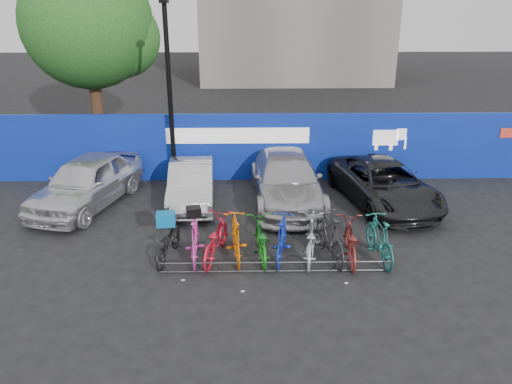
{
  "coord_description": "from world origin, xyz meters",
  "views": [
    {
      "loc": [
        -0.68,
        -11.02,
        6.2
      ],
      "look_at": [
        -0.44,
        2.0,
        1.07
      ],
      "focal_mm": 35.0,
      "sensor_mm": 36.0,
      "label": 1
    }
  ],
  "objects_px": {
    "car_1": "(191,183)",
    "bike_9": "(380,239)",
    "bike_3": "(236,238)",
    "bike_7": "(330,236)",
    "car_2": "(287,179)",
    "bike_2": "(215,239)",
    "bike_5": "(282,238)",
    "bike_rack": "(276,267)",
    "bike_0": "(168,242)",
    "car_3": "(384,184)",
    "bike_4": "(261,240)",
    "tree": "(94,26)",
    "car_0": "(86,182)",
    "bike_8": "(350,241)",
    "lamppost": "(170,92)",
    "bike_1": "(195,238)",
    "bike_6": "(310,239)"
  },
  "relations": [
    {
      "from": "car_0",
      "to": "bike_8",
      "type": "xyz_separation_m",
      "value": [
        7.58,
        -3.62,
        -0.29
      ]
    },
    {
      "from": "car_2",
      "to": "bike_2",
      "type": "xyz_separation_m",
      "value": [
        -2.07,
        -3.74,
        -0.22
      ]
    },
    {
      "from": "lamppost",
      "to": "bike_3",
      "type": "xyz_separation_m",
      "value": [
        2.23,
        -5.24,
        -2.71
      ]
    },
    {
      "from": "car_2",
      "to": "bike_4",
      "type": "height_order",
      "value": "car_2"
    },
    {
      "from": "car_1",
      "to": "bike_9",
      "type": "height_order",
      "value": "car_1"
    },
    {
      "from": "bike_4",
      "to": "bike_1",
      "type": "bearing_deg",
      "value": -3.07
    },
    {
      "from": "car_2",
      "to": "bike_2",
      "type": "distance_m",
      "value": 4.28
    },
    {
      "from": "bike_7",
      "to": "bike_5",
      "type": "bearing_deg",
      "value": -11.22
    },
    {
      "from": "tree",
      "to": "bike_rack",
      "type": "xyz_separation_m",
      "value": [
        6.77,
        -10.66,
        -4.91
      ]
    },
    {
      "from": "bike_7",
      "to": "car_0",
      "type": "bearing_deg",
      "value": -37.22
    },
    {
      "from": "bike_6",
      "to": "bike_5",
      "type": "bearing_deg",
      "value": 8.55
    },
    {
      "from": "car_0",
      "to": "bike_5",
      "type": "bearing_deg",
      "value": -14.38
    },
    {
      "from": "tree",
      "to": "bike_2",
      "type": "relative_size",
      "value": 3.83
    },
    {
      "from": "bike_rack",
      "to": "bike_4",
      "type": "height_order",
      "value": "bike_4"
    },
    {
      "from": "lamppost",
      "to": "bike_6",
      "type": "height_order",
      "value": "lamppost"
    },
    {
      "from": "bike_3",
      "to": "bike_7",
      "type": "xyz_separation_m",
      "value": [
        2.34,
        -0.05,
        0.05
      ]
    },
    {
      "from": "bike_5",
      "to": "bike_7",
      "type": "distance_m",
      "value": 1.2
    },
    {
      "from": "bike_4",
      "to": "bike_5",
      "type": "height_order",
      "value": "bike_5"
    },
    {
      "from": "lamppost",
      "to": "car_3",
      "type": "distance_m",
      "value": 7.52
    },
    {
      "from": "lamppost",
      "to": "car_0",
      "type": "relative_size",
      "value": 1.31
    },
    {
      "from": "car_2",
      "to": "bike_6",
      "type": "height_order",
      "value": "car_2"
    },
    {
      "from": "lamppost",
      "to": "bike_4",
      "type": "height_order",
      "value": "lamppost"
    },
    {
      "from": "car_1",
      "to": "bike_1",
      "type": "relative_size",
      "value": 2.02
    },
    {
      "from": "car_1",
      "to": "car_3",
      "type": "xyz_separation_m",
      "value": [
        6.09,
        -0.22,
        0.03
      ]
    },
    {
      "from": "car_3",
      "to": "bike_5",
      "type": "relative_size",
      "value": 2.6
    },
    {
      "from": "car_0",
      "to": "bike_1",
      "type": "relative_size",
      "value": 2.39
    },
    {
      "from": "bike_rack",
      "to": "car_1",
      "type": "xyz_separation_m",
      "value": [
        -2.46,
        4.46,
        0.49
      ]
    },
    {
      "from": "car_3",
      "to": "bike_2",
      "type": "relative_size",
      "value": 2.39
    },
    {
      "from": "bike_5",
      "to": "bike_rack",
      "type": "bearing_deg",
      "value": 86.9
    },
    {
      "from": "bike_rack",
      "to": "bike_3",
      "type": "height_order",
      "value": "bike_3"
    },
    {
      "from": "car_0",
      "to": "bike_1",
      "type": "distance_m",
      "value": 5.13
    },
    {
      "from": "car_3",
      "to": "bike_3",
      "type": "bearing_deg",
      "value": -154.25
    },
    {
      "from": "bike_0",
      "to": "bike_8",
      "type": "xyz_separation_m",
      "value": [
        4.56,
        -0.11,
        0.04
      ]
    },
    {
      "from": "car_2",
      "to": "bike_5",
      "type": "height_order",
      "value": "car_2"
    },
    {
      "from": "car_0",
      "to": "bike_7",
      "type": "relative_size",
      "value": 2.29
    },
    {
      "from": "bike_rack",
      "to": "bike_0",
      "type": "xyz_separation_m",
      "value": [
        -2.69,
        0.75,
        0.3
      ]
    },
    {
      "from": "bike_4",
      "to": "bike_3",
      "type": "bearing_deg",
      "value": -3.08
    },
    {
      "from": "car_1",
      "to": "bike_1",
      "type": "height_order",
      "value": "car_1"
    },
    {
      "from": "tree",
      "to": "car_0",
      "type": "distance_m",
      "value": 7.77
    },
    {
      "from": "bike_1",
      "to": "bike_7",
      "type": "relative_size",
      "value": 0.96
    },
    {
      "from": "car_3",
      "to": "bike_9",
      "type": "xyz_separation_m",
      "value": [
        -1.03,
        -3.62,
        -0.1
      ]
    },
    {
      "from": "bike_7",
      "to": "bike_3",
      "type": "bearing_deg",
      "value": -11.77
    },
    {
      "from": "bike_2",
      "to": "bike_4",
      "type": "xyz_separation_m",
      "value": [
        1.14,
        -0.0,
        -0.04
      ]
    },
    {
      "from": "bike_1",
      "to": "car_3",
      "type": "bearing_deg",
      "value": -151.3
    },
    {
      "from": "car_3",
      "to": "bike_2",
      "type": "xyz_separation_m",
      "value": [
        -5.13,
        -3.46,
        -0.14
      ]
    },
    {
      "from": "bike_4",
      "to": "bike_8",
      "type": "height_order",
      "value": "bike_8"
    },
    {
      "from": "car_3",
      "to": "bike_9",
      "type": "distance_m",
      "value": 3.77
    },
    {
      "from": "car_0",
      "to": "bike_6",
      "type": "bearing_deg",
      "value": -11.6
    },
    {
      "from": "bike_5",
      "to": "bike_9",
      "type": "bearing_deg",
      "value": -172.06
    },
    {
      "from": "bike_0",
      "to": "bike_1",
      "type": "height_order",
      "value": "bike_1"
    }
  ]
}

